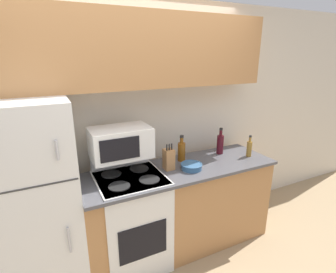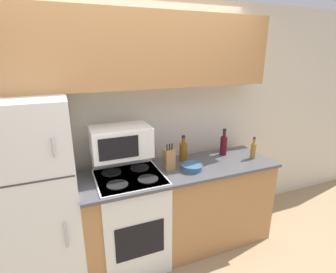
{
  "view_description": "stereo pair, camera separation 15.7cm",
  "coord_description": "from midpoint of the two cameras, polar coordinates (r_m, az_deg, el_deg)",
  "views": [
    {
      "loc": [
        -0.83,
        -1.81,
        2.02
      ],
      "look_at": [
        0.2,
        0.27,
        1.28
      ],
      "focal_mm": 28.0,
      "sensor_mm": 36.0,
      "label": 1
    },
    {
      "loc": [
        -0.68,
        -1.88,
        2.02
      ],
      "look_at": [
        0.2,
        0.27,
        1.28
      ],
      "focal_mm": 28.0,
      "sensor_mm": 36.0,
      "label": 2
    }
  ],
  "objects": [
    {
      "name": "stove",
      "position": [
        2.69,
        -9.61,
        -17.46
      ],
      "size": [
        0.61,
        0.61,
        1.1
      ],
      "color": "white",
      "rests_on": "ground_plane"
    },
    {
      "name": "lower_cabinets",
      "position": [
        2.87,
        0.89,
        -15.18
      ],
      "size": [
        1.98,
        0.63,
        0.93
      ],
      "color": "#B27A47",
      "rests_on": "ground_plane"
    },
    {
      "name": "bowl",
      "position": [
        2.58,
        3.38,
        -6.5
      ],
      "size": [
        0.21,
        0.21,
        0.06
      ],
      "color": "#335B84",
      "rests_on": "lower_cabinets"
    },
    {
      "name": "bottle_whiskey",
      "position": [
        2.75,
        1.32,
        -3.16
      ],
      "size": [
        0.08,
        0.08,
        0.28
      ],
      "color": "brown",
      "rests_on": "lower_cabinets"
    },
    {
      "name": "microwave",
      "position": [
        2.43,
        -12.14,
        -1.29
      ],
      "size": [
        0.54,
        0.35,
        0.28
      ],
      "color": "white",
      "rests_on": "stove"
    },
    {
      "name": "upper_cabinets",
      "position": [
        2.5,
        -9.19,
        17.98
      ],
      "size": [
        2.68,
        0.34,
        0.67
      ],
      "color": "#B27A47",
      "rests_on": "refrigerator"
    },
    {
      "name": "bottle_wine_red",
      "position": [
        2.99,
        9.82,
        -1.53
      ],
      "size": [
        0.08,
        0.08,
        0.3
      ],
      "color": "#470F19",
      "rests_on": "lower_cabinets"
    },
    {
      "name": "wall_back",
      "position": [
        2.79,
        -9.63,
        1.89
      ],
      "size": [
        8.0,
        0.05,
        2.55
      ],
      "color": "beige",
      "rests_on": "ground_plane"
    },
    {
      "name": "knife_block",
      "position": [
        2.56,
        -1.6,
        -4.97
      ],
      "size": [
        0.09,
        0.1,
        0.26
      ],
      "color": "#B27A47",
      "rests_on": "lower_cabinets"
    },
    {
      "name": "bottle_vinegar",
      "position": [
        2.99,
        15.84,
        -2.46
      ],
      "size": [
        0.06,
        0.06,
        0.24
      ],
      "color": "olive",
      "rests_on": "lower_cabinets"
    },
    {
      "name": "refrigerator",
      "position": [
        2.5,
        -29.08,
        -12.63
      ],
      "size": [
        0.7,
        0.73,
        1.71
      ],
      "color": "white",
      "rests_on": "ground_plane"
    }
  ]
}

